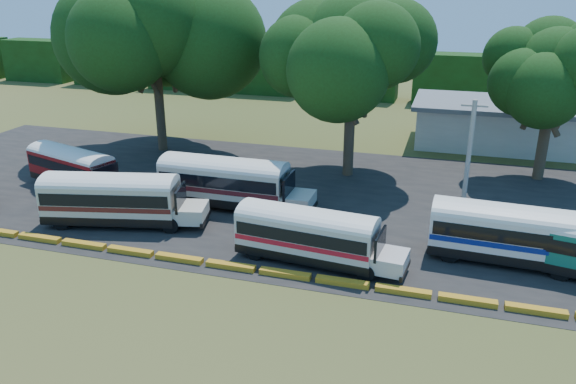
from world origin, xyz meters
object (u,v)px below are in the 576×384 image
(bus_red, at_px, (73,165))
(bus_white_red, at_px, (310,233))
(tree_west, at_px, (153,21))
(bus_cream_west, at_px, (114,196))

(bus_red, bearing_deg, bus_white_red, -0.53)
(bus_red, xyz_separation_m, tree_west, (1.46, 10.58, 9.44))
(bus_red, bearing_deg, tree_west, 99.77)
(bus_cream_west, bearing_deg, tree_west, 95.97)
(bus_cream_west, xyz_separation_m, bus_white_red, (12.76, -1.36, -0.15))
(bus_white_red, distance_m, tree_west, 26.44)
(bus_cream_west, relative_size, tree_west, 0.65)
(bus_cream_west, height_order, bus_white_red, bus_cream_west)
(bus_white_red, xyz_separation_m, tree_west, (-17.96, 16.96, 9.42))
(bus_red, distance_m, bus_cream_west, 8.34)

